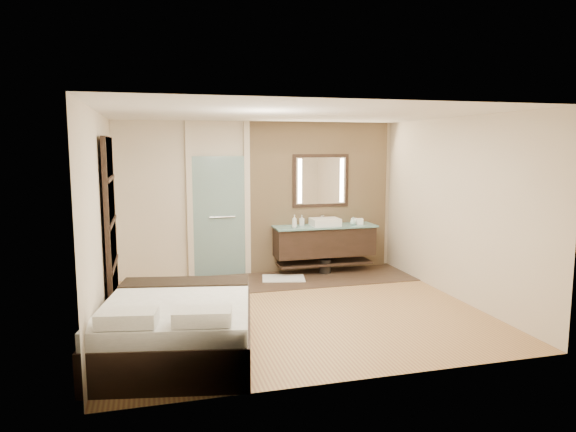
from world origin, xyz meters
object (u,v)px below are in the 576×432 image
object	(u,v)px
bed	(178,327)
mirror_unit	(321,181)
waste_bin	(325,266)
vanity	(324,241)

from	to	relation	value
bed	mirror_unit	bearing A→B (deg)	60.96
waste_bin	bed	bearing A→B (deg)	-132.38
mirror_unit	bed	size ratio (longest dim) A/B	0.47
mirror_unit	bed	bearing A→B (deg)	-129.70
mirror_unit	waste_bin	bearing A→B (deg)	-91.27
waste_bin	mirror_unit	bearing A→B (deg)	88.73
mirror_unit	bed	world-z (taller)	mirror_unit
vanity	mirror_unit	xyz separation A→B (m)	(0.00, 0.24, 1.07)
mirror_unit	bed	distance (m)	4.51
bed	waste_bin	distance (m)	4.08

